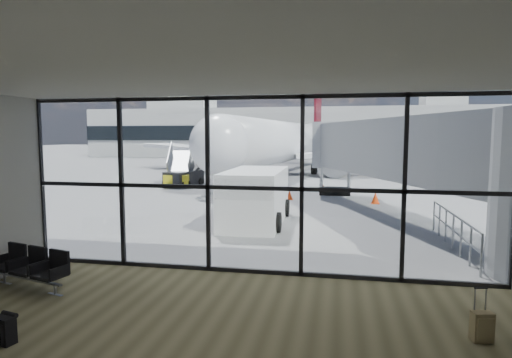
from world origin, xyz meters
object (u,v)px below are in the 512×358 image
(service_van, at_px, (255,196))
(belt_loader, at_px, (185,177))
(backpack, at_px, (4,330))
(suitcase, at_px, (482,326))
(seating_row, at_px, (32,266))
(mobile_stairs, at_px, (179,178))
(airliner, at_px, (287,142))

(service_van, distance_m, belt_loader, 13.94)
(backpack, relative_size, suitcase, 0.57)
(seating_row, relative_size, suitcase, 2.29)
(suitcase, relative_size, belt_loader, 0.22)
(mobile_stairs, bearing_deg, backpack, -89.11)
(belt_loader, bearing_deg, service_van, -43.05)
(suitcase, bearing_deg, belt_loader, 110.61)
(service_van, bearing_deg, seating_row, -115.41)
(belt_loader, bearing_deg, seating_row, -64.38)
(suitcase, height_order, belt_loader, belt_loader)
(seating_row, relative_size, belt_loader, 0.51)
(seating_row, height_order, mobile_stairs, mobile_stairs)
(belt_loader, xyz_separation_m, mobile_stairs, (-0.44, -0.05, -0.03))
(suitcase, distance_m, belt_loader, 24.61)
(backpack, bearing_deg, mobile_stairs, 116.66)
(belt_loader, bearing_deg, backpack, -62.01)
(backpack, xyz_separation_m, belt_loader, (-5.11, 22.49, 0.36))
(seating_row, distance_m, suitcase, 9.40)
(airliner, bearing_deg, seating_row, -86.23)
(service_van, relative_size, belt_loader, 1.19)
(mobile_stairs, bearing_deg, seating_row, -91.32)
(backpack, xyz_separation_m, airliner, (0.65, 34.81, 2.67))
(backpack, distance_m, service_van, 10.91)
(backpack, bearing_deg, suitcase, 24.26)
(service_van, distance_m, mobile_stairs, 14.13)
(service_van, relative_size, mobile_stairs, 1.33)
(suitcase, height_order, mobile_stairs, mobile_stairs)
(seating_row, distance_m, mobile_stairs, 20.35)
(suitcase, relative_size, mobile_stairs, 0.25)
(seating_row, distance_m, airliner, 32.46)
(airliner, distance_m, service_van, 24.29)
(seating_row, xyz_separation_m, service_van, (3.65, 8.13, 0.58))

